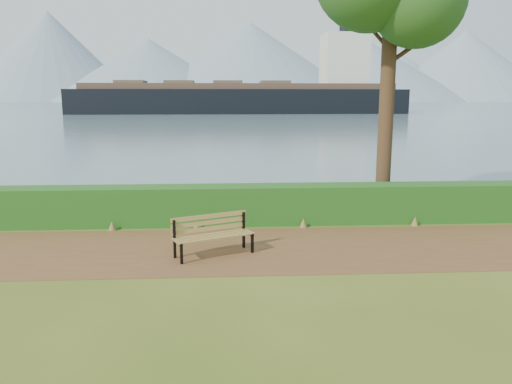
{
  "coord_description": "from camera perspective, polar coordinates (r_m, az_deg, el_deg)",
  "views": [
    {
      "loc": [
        -0.33,
        -10.17,
        3.27
      ],
      "look_at": [
        0.34,
        1.2,
        1.1
      ],
      "focal_mm": 35.0,
      "sensor_mm": 36.0,
      "label": 1
    }
  ],
  "objects": [
    {
      "name": "cargo_ship",
      "position": [
        102.76,
        -0.6,
        10.65
      ],
      "size": [
        67.09,
        11.9,
        20.3
      ],
      "rotation": [
        0.0,
        0.0,
        0.02
      ],
      "color": "black",
      "rests_on": "ground"
    },
    {
      "name": "ground",
      "position": [
        10.68,
        -1.46,
        -7.04
      ],
      "size": [
        140.0,
        140.0,
        0.0
      ],
      "primitive_type": "plane",
      "color": "#3F5418",
      "rests_on": "ground"
    },
    {
      "name": "bench",
      "position": [
        10.51,
        -5.01,
        -4.59
      ],
      "size": [
        1.74,
        1.14,
        0.85
      ],
      "rotation": [
        0.0,
        0.0,
        0.42
      ],
      "color": "black",
      "rests_on": "ground"
    },
    {
      "name": "hedge",
      "position": [
        13.07,
        -1.86,
        -1.45
      ],
      "size": [
        32.0,
        0.85,
        1.0
      ],
      "primitive_type": "cube",
      "color": "#164A15",
      "rests_on": "ground"
    },
    {
      "name": "path",
      "position": [
        10.97,
        -1.52,
        -6.53
      ],
      "size": [
        40.0,
        3.4,
        0.01
      ],
      "primitive_type": "cube",
      "color": "brown",
      "rests_on": "ground"
    },
    {
      "name": "water",
      "position": [
        270.19,
        -3.37,
        10.07
      ],
      "size": [
        700.0,
        510.0,
        0.0
      ],
      "primitive_type": "cube",
      "color": "slate",
      "rests_on": "ground"
    },
    {
      "name": "mountains",
      "position": [
        417.03,
        -4.74,
        14.1
      ],
      "size": [
        585.0,
        190.0,
        70.0
      ],
      "color": "gray",
      "rests_on": "ground"
    }
  ]
}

